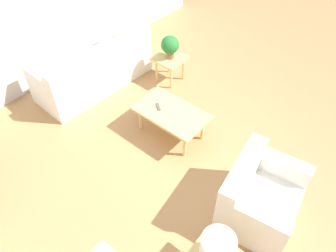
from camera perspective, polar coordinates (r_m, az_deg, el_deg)
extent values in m
plane|color=#A87A4C|center=(4.86, 4.04, -4.02)|extent=(14.00, 14.00, 0.00)
cube|color=silver|center=(5.98, -20.78, 19.64)|extent=(0.12, 7.20, 2.70)
cube|color=white|center=(5.98, -12.66, 8.86)|extent=(0.90, 2.08, 0.46)
cube|color=white|center=(5.52, -11.30, 11.22)|extent=(0.27, 2.06, 0.40)
cube|color=white|center=(6.26, -6.41, 15.41)|extent=(0.84, 0.23, 0.26)
cube|color=white|center=(5.42, -20.88, 7.28)|extent=(0.84, 0.23, 0.26)
cube|color=silver|center=(4.22, 15.77, -12.99)|extent=(0.94, 1.11, 0.39)
cube|color=silver|center=(3.92, 12.84, -8.19)|extent=(0.35, 1.02, 0.40)
cube|color=silver|center=(3.72, 14.50, -15.16)|extent=(0.81, 0.28, 0.26)
cube|color=silver|center=(4.22, 18.58, -6.33)|extent=(0.81, 0.28, 0.26)
cube|color=tan|center=(4.77, 0.54, 2.35)|extent=(1.07, 0.64, 0.04)
cylinder|color=tan|center=(4.87, 6.04, -0.52)|extent=(0.05, 0.05, 0.41)
cylinder|color=tan|center=(5.25, -1.61, 3.83)|extent=(0.05, 0.05, 0.41)
cylinder|color=tan|center=(4.63, 2.94, -3.43)|extent=(0.05, 0.05, 0.41)
cylinder|color=tan|center=(5.02, -4.83, 1.35)|extent=(0.05, 0.05, 0.41)
cube|color=tan|center=(5.82, 0.34, 11.69)|extent=(0.51, 0.51, 0.04)
cylinder|color=tan|center=(5.98, 2.68, 9.89)|extent=(0.04, 0.04, 0.44)
cylinder|color=tan|center=(6.15, 0.13, 11.09)|extent=(0.04, 0.04, 0.44)
cylinder|color=tan|center=(5.76, 0.55, 8.40)|extent=(0.04, 0.04, 0.44)
cylinder|color=tan|center=(5.94, -2.02, 9.66)|extent=(0.04, 0.04, 0.44)
cylinder|color=tan|center=(3.82, 7.02, -20.24)|extent=(0.04, 0.04, 0.44)
cylinder|color=brown|center=(5.78, 0.35, 12.33)|extent=(0.15, 0.15, 0.12)
sphere|color=#236B2D|center=(5.68, 0.36, 13.95)|extent=(0.31, 0.31, 0.31)
cylinder|color=beige|center=(3.23, 8.70, -20.02)|extent=(0.33, 0.33, 0.23)
cube|color=#4C4C51|center=(4.82, -1.70, 3.39)|extent=(0.15, 0.12, 0.02)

